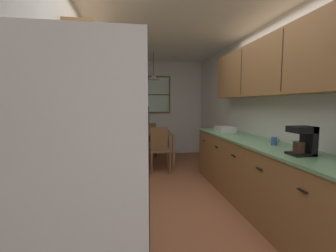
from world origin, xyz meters
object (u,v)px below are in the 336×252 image
object	(u,v)px
storage_canister	(100,139)
dining_chair_far	(149,138)
mug_by_coffeemaker	(274,141)
microwave_over_range	(79,69)
dining_chair_near	(160,147)
dish_rack	(225,129)
trash_bin	(130,155)
dining_table	(154,137)
coffee_maker	(304,140)
refrigerator	(87,188)
stove_range	(96,203)

from	to	relation	value
storage_canister	dining_chair_far	bearing A→B (deg)	76.80
mug_by_coffeemaker	microwave_over_range	bearing A→B (deg)	-170.63
dining_chair_near	dish_rack	distance (m)	1.45
trash_bin	mug_by_coffeemaker	size ratio (longest dim) A/B	6.16
dining_table	dish_rack	xyz separation A→B (m)	(1.08, -1.55, 0.34)
dining_table	coffee_maker	bearing A→B (deg)	-71.62
refrigerator	dining_chair_near	distance (m)	3.37
refrigerator	mug_by_coffeemaker	world-z (taller)	refrigerator
coffee_maker	mug_by_coffeemaker	world-z (taller)	coffee_maker
dining_chair_far	storage_canister	distance (m)	3.50
dining_chair_near	mug_by_coffeemaker	world-z (taller)	mug_by_coffeemaker
microwave_over_range	trash_bin	distance (m)	2.99
trash_bin	dining_table	bearing A→B (deg)	43.93
dining_table	dining_chair_near	world-z (taller)	dining_chair_near
mug_by_coffeemaker	dish_rack	world-z (taller)	dish_rack
dining_table	dining_chair_far	world-z (taller)	dining_chair_far
stove_range	mug_by_coffeemaker	world-z (taller)	stove_range
trash_bin	dining_chair_near	bearing A→B (deg)	-8.95
dining_table	dining_chair_near	size ratio (longest dim) A/B	0.96
microwave_over_range	dish_rack	xyz separation A→B (m)	(2.05, 1.62, -0.75)
dining_table	mug_by_coffeemaker	bearing A→B (deg)	-67.37
dining_chair_near	refrigerator	bearing A→B (deg)	-104.82
trash_bin	mug_by_coffeemaker	world-z (taller)	mug_by_coffeemaker
dining_chair_far	coffee_maker	world-z (taller)	coffee_maker
stove_range	microwave_over_range	size ratio (longest dim) A/B	1.73
trash_bin	dish_rack	xyz separation A→B (m)	(1.65, -1.01, 0.62)
microwave_over_range	dining_chair_far	distance (m)	4.10
refrigerator	microwave_over_range	world-z (taller)	microwave_over_range
trash_bin	dining_chair_far	bearing A→B (deg)	67.49
refrigerator	storage_canister	bearing A→B (deg)	92.91
dish_rack	refrigerator	bearing A→B (deg)	-129.02
dining_table	trash_bin	bearing A→B (deg)	-136.07
refrigerator	microwave_over_range	distance (m)	1.10
microwave_over_range	dining_chair_far	world-z (taller)	microwave_over_range
stove_range	dining_table	world-z (taller)	stove_range
dining_chair_far	trash_bin	world-z (taller)	dining_chair_far
coffee_maker	mug_by_coffeemaker	bearing A→B (deg)	84.15
dining_chair_near	trash_bin	xyz separation A→B (m)	(-0.62, 0.10, -0.17)
coffee_maker	dining_table	bearing A→B (deg)	108.38
refrigerator	stove_range	distance (m)	0.82
microwave_over_range	dining_table	xyz separation A→B (m)	(0.97, 3.17, -1.09)
dining_chair_near	coffee_maker	distance (m)	2.98
dining_chair_near	dish_rack	xyz separation A→B (m)	(1.03, -0.91, 0.45)
refrigerator	mug_by_coffeemaker	bearing A→B (deg)	28.25
storage_canister	dish_rack	bearing A→B (deg)	31.20
dining_table	dining_chair_near	xyz separation A→B (m)	(0.05, -0.64, -0.11)
stove_range	coffee_maker	size ratio (longest dim) A/B	3.92
stove_range	storage_canister	xyz separation A→B (m)	(-0.01, 0.44, 0.54)
dining_chair_near	storage_canister	distance (m)	2.34
microwave_over_range	dining_table	distance (m)	3.49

